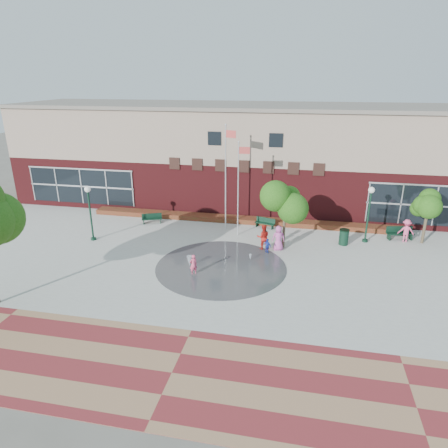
% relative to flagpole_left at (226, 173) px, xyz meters
% --- Properties ---
extents(ground, '(120.00, 120.00, 0.00)m').
position_rel_flagpole_left_xyz_m(ground, '(1.01, -9.84, -4.61)').
color(ground, '#666056').
rests_on(ground, ground).
extents(plaza_concrete, '(46.00, 18.00, 0.01)m').
position_rel_flagpole_left_xyz_m(plaza_concrete, '(1.01, -5.84, -4.61)').
color(plaza_concrete, '#A8A8A0').
rests_on(plaza_concrete, ground).
extents(paver_band, '(46.00, 6.00, 0.01)m').
position_rel_flagpole_left_xyz_m(paver_band, '(1.01, -16.84, -4.61)').
color(paver_band, maroon).
rests_on(paver_band, ground).
extents(splash_pad, '(8.40, 8.40, 0.01)m').
position_rel_flagpole_left_xyz_m(splash_pad, '(1.01, -6.84, -4.61)').
color(splash_pad, '#383A3D').
rests_on(splash_pad, ground).
extents(library_building, '(44.40, 10.40, 9.20)m').
position_rel_flagpole_left_xyz_m(library_building, '(1.01, 7.64, 0.03)').
color(library_building, '#551518').
rests_on(library_building, ground).
extents(flower_bed, '(26.00, 1.20, 0.40)m').
position_rel_flagpole_left_xyz_m(flower_bed, '(1.01, 1.76, -4.61)').
color(flower_bed, maroon).
rests_on(flower_bed, ground).
extents(flagpole_left, '(0.91, 0.42, 8.28)m').
position_rel_flagpole_left_xyz_m(flagpole_left, '(0.00, 0.00, 0.00)').
color(flagpole_left, silver).
rests_on(flagpole_left, ground).
extents(flagpole_right, '(0.89, 0.15, 7.23)m').
position_rel_flagpole_left_xyz_m(flagpole_right, '(1.18, -1.15, -0.57)').
color(flagpole_right, silver).
rests_on(flagpole_right, ground).
extents(lamp_left, '(0.44, 0.44, 4.16)m').
position_rel_flagpole_left_xyz_m(lamp_left, '(-9.32, -4.26, -2.03)').
color(lamp_left, '#113222').
rests_on(lamp_left, ground).
extents(lamp_right, '(0.45, 0.45, 4.21)m').
position_rel_flagpole_left_xyz_m(lamp_right, '(10.64, -0.64, -2.00)').
color(lamp_right, '#113222').
rests_on(lamp_right, ground).
extents(bench_left, '(1.70, 1.04, 0.83)m').
position_rel_flagpole_left_xyz_m(bench_left, '(-6.30, -0.00, -4.34)').
color(bench_left, '#113222').
rests_on(bench_left, ground).
extents(bench_mid, '(1.69, 0.92, 0.82)m').
position_rel_flagpole_left_xyz_m(bench_mid, '(3.04, 0.82, -4.35)').
color(bench_mid, '#113222').
rests_on(bench_mid, ground).
extents(bench_right, '(2.05, 0.97, 1.00)m').
position_rel_flagpole_left_xyz_m(bench_right, '(13.24, 0.34, -4.29)').
color(bench_right, '#113222').
rests_on(bench_right, ground).
extents(trash_can, '(0.72, 0.72, 1.18)m').
position_rel_flagpole_left_xyz_m(trash_can, '(9.02, -1.49, -4.01)').
color(trash_can, '#113222').
rests_on(trash_can, ground).
extents(tree_mid, '(2.77, 2.77, 4.68)m').
position_rel_flagpole_left_xyz_m(tree_mid, '(4.74, -2.88, -1.20)').
color(tree_mid, '#433727').
rests_on(tree_mid, ground).
extents(tree_small_right, '(2.26, 2.26, 3.86)m').
position_rel_flagpole_left_xyz_m(tree_small_right, '(14.73, -0.08, -1.79)').
color(tree_small_right, '#433727').
rests_on(tree_small_right, ground).
extents(water_jet_a, '(0.35, 0.35, 0.69)m').
position_rel_flagpole_left_xyz_m(water_jet_a, '(-1.00, -7.14, -4.61)').
color(water_jet_a, white).
rests_on(water_jet_a, ground).
extents(water_jet_b, '(0.19, 0.19, 0.42)m').
position_rel_flagpole_left_xyz_m(water_jet_b, '(2.72, -5.47, -4.61)').
color(water_jet_b, white).
rests_on(water_jet_b, ground).
extents(child_splash, '(0.58, 0.54, 1.32)m').
position_rel_flagpole_left_xyz_m(child_splash, '(-0.45, -8.14, -3.95)').
color(child_splash, '#E64B70').
rests_on(child_splash, ground).
extents(adult_red, '(1.03, 0.87, 1.85)m').
position_rel_flagpole_left_xyz_m(adult_red, '(3.35, -3.46, -3.69)').
color(adult_red, '#B21D16').
rests_on(adult_red, ground).
extents(adult_pink, '(0.99, 0.74, 1.82)m').
position_rel_flagpole_left_xyz_m(adult_pink, '(4.41, -3.40, -3.70)').
color(adult_pink, '#C653A7').
rests_on(adult_pink, ground).
extents(child_blue, '(0.68, 0.57, 1.08)m').
position_rel_flagpole_left_xyz_m(child_blue, '(3.72, -4.09, -4.07)').
color(child_blue, '#2239AD').
rests_on(child_blue, ground).
extents(person_bench, '(1.15, 0.70, 1.74)m').
position_rel_flagpole_left_xyz_m(person_bench, '(13.54, -0.01, -3.74)').
color(person_bench, '#E35080').
rests_on(person_bench, ground).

